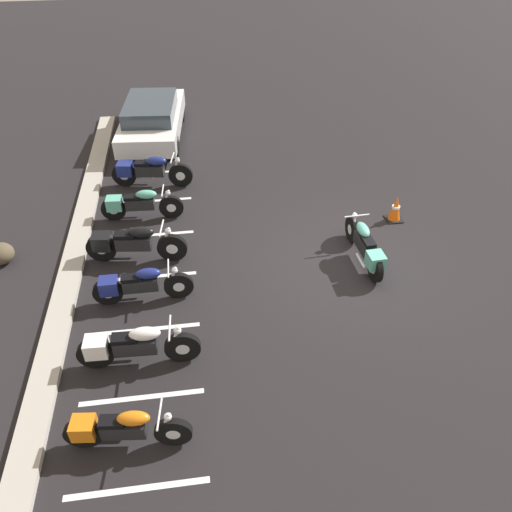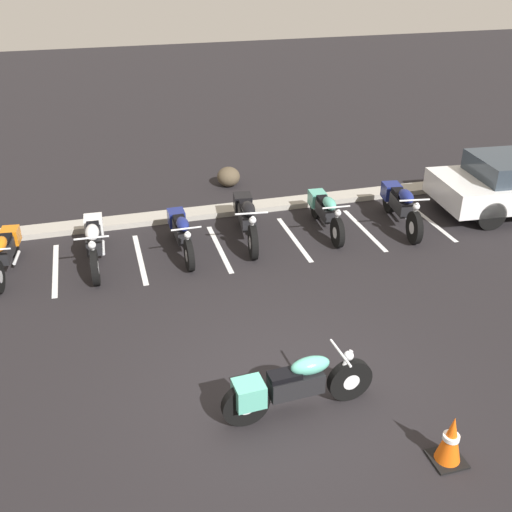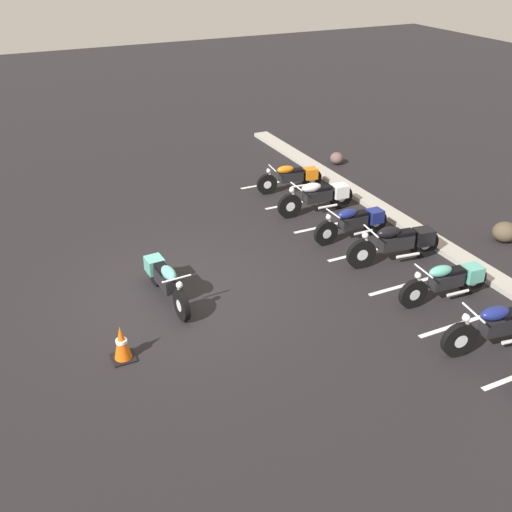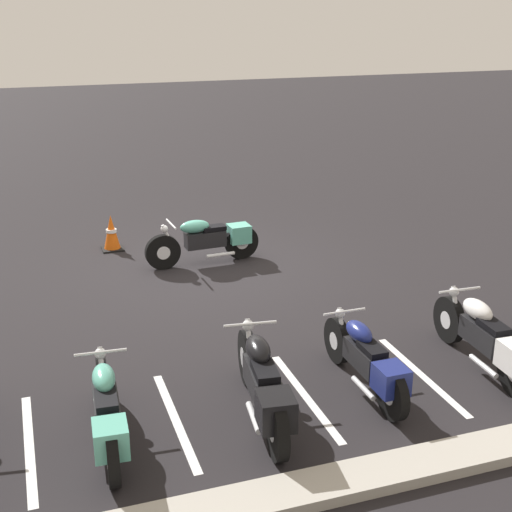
{
  "view_description": "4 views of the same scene",
  "coord_description": "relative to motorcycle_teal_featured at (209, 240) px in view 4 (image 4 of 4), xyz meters",
  "views": [
    {
      "loc": [
        -8.47,
        3.27,
        7.11
      ],
      "look_at": [
        -0.73,
        2.21,
        0.98
      ],
      "focal_mm": 35.0,
      "sensor_mm": 36.0,
      "label": 1
    },
    {
      "loc": [
        -2.1,
        -6.01,
        5.6
      ],
      "look_at": [
        0.39,
        2.83,
        0.64
      ],
      "focal_mm": 42.0,
      "sensor_mm": 36.0,
      "label": 2
    },
    {
      "loc": [
        10.03,
        -3.16,
        6.61
      ],
      "look_at": [
        0.21,
        1.56,
        0.64
      ],
      "focal_mm": 42.0,
      "sensor_mm": 36.0,
      "label": 3
    },
    {
      "loc": [
        3.06,
        11.36,
        4.48
      ],
      "look_at": [
        -0.21,
        1.76,
        0.82
      ],
      "focal_mm": 50.0,
      "sensor_mm": 36.0,
      "label": 4
    }
  ],
  "objects": [
    {
      "name": "ground",
      "position": [
        0.03,
        0.35,
        -0.44
      ],
      "size": [
        60.0,
        60.0,
        0.0
      ],
      "primitive_type": "plane",
      "color": "black"
    },
    {
      "name": "motorcycle_teal_featured",
      "position": [
        0.0,
        0.0,
        0.0
      ],
      "size": [
        2.11,
        0.59,
        0.83
      ],
      "rotation": [
        0.0,
        0.0,
        0.05
      ],
      "color": "black",
      "rests_on": "ground"
    },
    {
      "name": "parked_bike_1",
      "position": [
        -2.29,
        4.98,
        0.02
      ],
      "size": [
        0.61,
        2.18,
        0.86
      ],
      "rotation": [
        0.0,
        0.0,
        -1.61
      ],
      "color": "black",
      "rests_on": "ground"
    },
    {
      "name": "parked_bike_2",
      "position": [
        -0.61,
        4.96,
        -0.01
      ],
      "size": [
        0.57,
        2.03,
        0.8
      ],
      "rotation": [
        0.0,
        0.0,
        -1.56
      ],
      "color": "black",
      "rests_on": "ground"
    },
    {
      "name": "parked_bike_3",
      "position": [
        0.78,
        5.17,
        0.03
      ],
      "size": [
        0.7,
        2.26,
        0.89
      ],
      "rotation": [
        0.0,
        0.0,
        -1.7
      ],
      "color": "black",
      "rests_on": "ground"
    },
    {
      "name": "parked_bike_4",
      "position": [
        2.49,
        5.11,
        -0.01
      ],
      "size": [
        0.58,
        2.06,
        0.81
      ],
      "rotation": [
        0.0,
        0.0,
        -1.64
      ],
      "color": "black",
      "rests_on": "ground"
    },
    {
      "name": "concrete_curb",
      "position": [
        0.03,
        6.52,
        -0.38
      ],
      "size": [
        18.0,
        0.5,
        0.12
      ],
      "primitive_type": "cube",
      "color": "#A8A399",
      "rests_on": "ground"
    },
    {
      "name": "traffic_cone",
      "position": [
        1.55,
        -1.3,
        -0.12
      ],
      "size": [
        0.4,
        0.4,
        0.68
      ],
      "color": "black",
      "rests_on": "ground"
    },
    {
      "name": "stall_line_2",
      "position": [
        -1.47,
        4.83,
        -0.44
      ],
      "size": [
        0.1,
        2.1,
        0.0
      ],
      "primitive_type": "cube",
      "color": "white",
      "rests_on": "ground"
    },
    {
      "name": "stall_line_3",
      "position": [
        0.12,
        4.83,
        -0.44
      ],
      "size": [
        0.1,
        2.1,
        0.0
      ],
      "primitive_type": "cube",
      "color": "white",
      "rests_on": "ground"
    },
    {
      "name": "stall_line_4",
      "position": [
        1.71,
        4.83,
        -0.44
      ],
      "size": [
        0.1,
        2.1,
        0.0
      ],
      "primitive_type": "cube",
      "color": "white",
      "rests_on": "ground"
    },
    {
      "name": "stall_line_5",
      "position": [
        3.3,
        4.83,
        -0.44
      ],
      "size": [
        0.1,
        2.1,
        0.0
      ],
      "primitive_type": "cube",
      "color": "white",
      "rests_on": "ground"
    }
  ]
}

